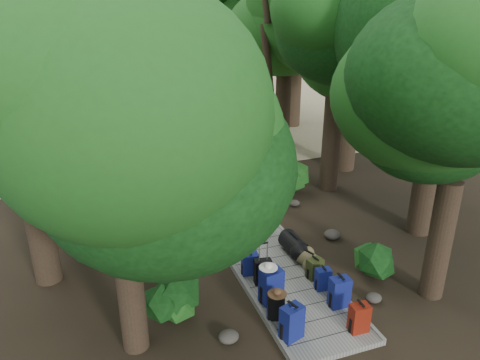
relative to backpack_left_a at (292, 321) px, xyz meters
name	(u,v)px	position (x,y,z in m)	size (l,w,h in m)	color
ground	(248,235)	(0.72, 4.28, -0.52)	(120.00, 120.00, 0.00)	black
sand_beach	(150,107)	(0.72, 20.28, -0.51)	(40.00, 22.00, 0.02)	tan
boardwalk	(236,218)	(0.72, 5.28, -0.46)	(2.00, 12.00, 0.12)	gray
backpack_left_a	(292,321)	(0.00, 0.00, 0.00)	(0.43, 0.30, 0.80)	navy
backpack_left_b	(276,305)	(-0.06, 0.64, -0.09)	(0.34, 0.24, 0.62)	black
backpack_left_c	(271,284)	(0.08, 1.20, 0.03)	(0.47, 0.33, 0.87)	navy
backpack_left_d	(250,262)	(0.03, 2.35, -0.11)	(0.39, 0.28, 0.59)	navy
backpack_right_a	(359,317)	(1.35, -0.27, -0.06)	(0.38, 0.27, 0.67)	maroon
backpack_right_b	(340,291)	(1.39, 0.55, -0.02)	(0.42, 0.29, 0.76)	navy
backpack_right_c	(323,278)	(1.37, 1.21, -0.12)	(0.33, 0.24, 0.57)	navy
backpack_right_d	(315,267)	(1.40, 1.67, -0.13)	(0.35, 0.26, 0.54)	#39401A
duffel_right_khaki	(309,259)	(1.50, 2.15, -0.21)	(0.38, 0.56, 0.38)	brown
duffel_right_black	(293,244)	(1.42, 2.83, -0.16)	(0.49, 0.78, 0.49)	black
suitcase_on_boardwalk	(263,271)	(0.17, 1.88, -0.10)	(0.39, 0.22, 0.61)	black
lone_suitcase_on_sand	(189,139)	(1.04, 12.37, -0.16)	(0.44, 0.25, 0.69)	black
hat_brown	(277,292)	(-0.05, 0.59, 0.28)	(0.39, 0.39, 0.12)	#51351E
hat_white	(268,265)	(0.00, 1.20, 0.54)	(0.40, 0.40, 0.13)	silver
kayak	(90,142)	(-3.01, 14.14, -0.35)	(0.65, 2.95, 0.29)	red
sun_lounger	(253,125)	(4.54, 13.67, -0.22)	(0.56, 1.73, 0.56)	silver
tree_right_a	(459,141)	(3.68, 0.33, 3.16)	(4.41, 4.41, 7.35)	black
tree_right_b	(446,62)	(5.39, 2.86, 4.23)	(5.32, 5.32, 9.51)	black
tree_right_c	(338,58)	(4.51, 6.45, 3.91)	(5.12, 5.12, 8.87)	black
tree_right_d	(357,12)	(6.02, 7.92, 5.15)	(6.19, 6.19, 11.35)	black
tree_right_e	(285,37)	(4.89, 11.18, 4.07)	(5.10, 5.10, 9.18)	black
tree_right_f	(297,8)	(6.73, 13.98, 5.05)	(6.24, 6.24, 11.14)	black
tree_left_a	(118,177)	(-2.89, 0.93, 3.06)	(4.30, 4.30, 7.17)	black
tree_left_b	(16,99)	(-4.53, 3.91, 3.87)	(4.88, 4.88, 8.78)	black
tree_left_c	(88,95)	(-3.00, 7.88, 3.01)	(4.06, 4.06, 7.06)	black
tree_back_a	(119,21)	(-0.73, 19.11, 4.33)	(5.61, 5.61, 9.71)	black
tree_back_b	(175,12)	(2.31, 19.58, 4.67)	(5.82, 5.82, 10.38)	black
tree_back_c	(238,24)	(5.73, 19.24, 3.98)	(5.00, 5.00, 9.00)	black
tree_back_d	(35,35)	(-4.76, 19.12, 3.78)	(5.16, 5.16, 8.60)	black
palm_right_a	(276,60)	(3.96, 9.92, 3.41)	(4.61, 4.61, 7.86)	#1C4513
palm_right_b	(268,30)	(6.16, 15.89, 3.93)	(4.61, 4.61, 8.90)	#1C4513
palm_right_c	(203,49)	(3.04, 16.95, 3.00)	(4.43, 4.43, 7.05)	#1C4513
palm_left_a	(58,82)	(-3.84, 10.73, 2.92)	(4.32, 4.32, 6.88)	#1C4513
rock_left_a	(229,337)	(-1.15, 0.44, -0.41)	(0.41, 0.37, 0.23)	#4C473F
rock_left_b	(180,292)	(-1.71, 2.22, -0.42)	(0.35, 0.32, 0.19)	#4C473F
rock_left_c	(185,239)	(-1.05, 4.47, -0.39)	(0.49, 0.44, 0.27)	#4C473F
rock_left_d	(144,200)	(-1.70, 7.42, -0.44)	(0.30, 0.27, 0.16)	#4C473F
rock_right_a	(374,298)	(2.29, 0.53, -0.42)	(0.36, 0.32, 0.20)	#4C473F
rock_right_b	(332,234)	(2.85, 3.32, -0.39)	(0.46, 0.42, 0.25)	#4C473F
rock_right_c	(294,203)	(2.78, 5.56, -0.43)	(0.35, 0.31, 0.19)	#4C473F
rock_right_d	(282,169)	(3.62, 8.30, -0.37)	(0.55, 0.50, 0.30)	#4C473F
shrub_left_a	(170,299)	(-2.08, 1.55, -0.06)	(1.04, 1.04, 0.93)	#1E5419
shrub_left_b	(154,216)	(-1.67, 5.62, -0.16)	(0.81, 0.81, 0.73)	#1E5419
shrub_left_c	(122,167)	(-2.14, 9.27, 0.09)	(1.37, 1.37, 1.23)	#1E5419
shrub_right_a	(376,260)	(2.86, 1.33, -0.03)	(1.10, 1.10, 0.99)	#1E5419
shrub_right_b	(290,178)	(3.08, 6.52, 0.01)	(1.19, 1.19, 1.07)	#1E5419
shrub_right_c	(243,152)	(2.64, 9.89, -0.10)	(0.95, 0.95, 0.85)	#1E5419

